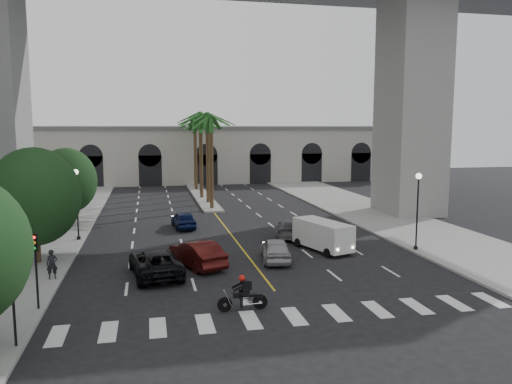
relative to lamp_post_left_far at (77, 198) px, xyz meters
name	(u,v)px	position (x,y,z in m)	size (l,w,h in m)	color
ground	(285,305)	(11.40, -16.00, -3.22)	(140.00, 140.00, 0.00)	black
sidewalk_left	(23,246)	(-3.60, -1.00, -3.15)	(8.00, 100.00, 0.15)	gray
sidewalk_right	(411,228)	(26.40, -1.00, -3.15)	(8.00, 100.00, 0.15)	gray
median	(202,196)	(11.40, 22.00, -3.12)	(2.00, 24.00, 0.20)	gray
pier_building	(190,154)	(11.40, 39.00, 1.04)	(71.00, 10.50, 8.50)	beige
bridge	(257,10)	(14.82, 6.00, 15.29)	(75.00, 13.00, 26.00)	gray
palm_a	(211,120)	(11.40, 12.00, 5.88)	(3.20, 3.20, 10.30)	#47331E
palm_b	(207,118)	(11.50, 16.00, 6.15)	(3.20, 3.20, 10.60)	#47331E
palm_c	(201,122)	(11.20, 20.00, 5.69)	(3.20, 3.20, 10.10)	#47331E
palm_d	(200,117)	(11.55, 24.00, 6.43)	(3.20, 3.20, 10.90)	#47331E
palm_e	(195,121)	(11.30, 28.00, 5.97)	(3.20, 3.20, 10.40)	#47331E
palm_f	(195,119)	(11.60, 32.00, 6.24)	(3.20, 3.20, 10.70)	#47331E
street_tree_mid	(35,197)	(-1.60, -6.00, 0.99)	(5.44, 5.44, 7.21)	#382616
street_tree_far	(66,181)	(-1.60, 6.00, 0.68)	(5.04, 5.04, 6.68)	#382616
lamp_post_left_far	(77,198)	(0.00, 0.00, 0.00)	(0.40, 0.40, 5.35)	black
lamp_post_right	(418,205)	(22.80, -8.00, 0.00)	(0.40, 0.40, 5.35)	black
traffic_signal_near	(12,286)	(0.10, -18.50, -0.71)	(0.25, 0.18, 3.65)	black
traffic_signal_far	(36,258)	(0.10, -14.50, -0.71)	(0.25, 0.18, 3.65)	black
motorcycle_rider	(244,294)	(9.34, -16.30, -2.46)	(2.35, 0.63, 1.69)	black
car_a	(276,249)	(12.90, -8.27, -2.49)	(1.73, 4.30, 1.46)	#9F9EA3
car_b	(197,253)	(7.92, -8.51, -2.42)	(1.70, 4.87, 1.61)	#410F0D
car_c	(155,262)	(5.43, -9.92, -2.46)	(2.54, 5.51, 1.53)	black
car_d	(290,228)	(15.71, -1.85, -2.52)	(1.96, 4.82, 1.40)	#5C5C60
car_e	(184,220)	(7.95, 3.33, -2.51)	(1.67, 4.16, 1.42)	#0E1A45
cargo_van	(323,234)	(16.69, -6.46, -2.09)	(3.12, 5.07, 2.03)	silver
pedestrian_a	(52,264)	(-0.10, -9.83, -2.26)	(0.59, 0.39, 1.62)	black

